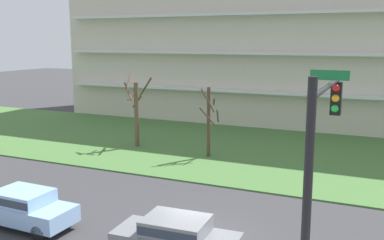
{
  "coord_description": "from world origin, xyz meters",
  "views": [
    {
      "loc": [
        6.42,
        -14.97,
        7.64
      ],
      "look_at": [
        -2.97,
        6.0,
        3.47
      ],
      "focal_mm": 41.47,
      "sensor_mm": 36.0,
      "label": 1
    }
  ],
  "objects_px": {
    "tree_far_left": "(136,109)",
    "traffic_signal_mast": "(318,175)",
    "tree_left": "(209,120)",
    "sedan_gray_center_left": "(176,237)",
    "sedan_blue_near_left": "(24,207)"
  },
  "relations": [
    {
      "from": "tree_left",
      "to": "traffic_signal_mast",
      "type": "xyz_separation_m",
      "value": [
        9.22,
        -16.46,
        2.18
      ]
    },
    {
      "from": "tree_far_left",
      "to": "traffic_signal_mast",
      "type": "height_order",
      "value": "traffic_signal_mast"
    },
    {
      "from": "sedan_blue_near_left",
      "to": "traffic_signal_mast",
      "type": "height_order",
      "value": "traffic_signal_mast"
    },
    {
      "from": "tree_left",
      "to": "sedan_blue_near_left",
      "type": "distance_m",
      "value": 13.66
    },
    {
      "from": "sedan_blue_near_left",
      "to": "traffic_signal_mast",
      "type": "distance_m",
      "value": 13.1
    },
    {
      "from": "tree_far_left",
      "to": "sedan_blue_near_left",
      "type": "relative_size",
      "value": 1.18
    },
    {
      "from": "sedan_blue_near_left",
      "to": "tree_far_left",
      "type": "bearing_deg",
      "value": 102.85
    },
    {
      "from": "tree_left",
      "to": "traffic_signal_mast",
      "type": "bearing_deg",
      "value": -60.74
    },
    {
      "from": "traffic_signal_mast",
      "to": "sedan_gray_center_left",
      "type": "bearing_deg",
      "value": 147.86
    },
    {
      "from": "tree_far_left",
      "to": "tree_left",
      "type": "relative_size",
      "value": 1.12
    },
    {
      "from": "tree_far_left",
      "to": "traffic_signal_mast",
      "type": "xyz_separation_m",
      "value": [
        15.03,
        -17.02,
        1.92
      ]
    },
    {
      "from": "tree_far_left",
      "to": "sedan_gray_center_left",
      "type": "distance_m",
      "value": 17.1
    },
    {
      "from": "tree_far_left",
      "to": "sedan_gray_center_left",
      "type": "height_order",
      "value": "tree_far_left"
    },
    {
      "from": "tree_far_left",
      "to": "tree_left",
      "type": "distance_m",
      "value": 5.84
    },
    {
      "from": "tree_far_left",
      "to": "sedan_blue_near_left",
      "type": "height_order",
      "value": "tree_far_left"
    }
  ]
}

